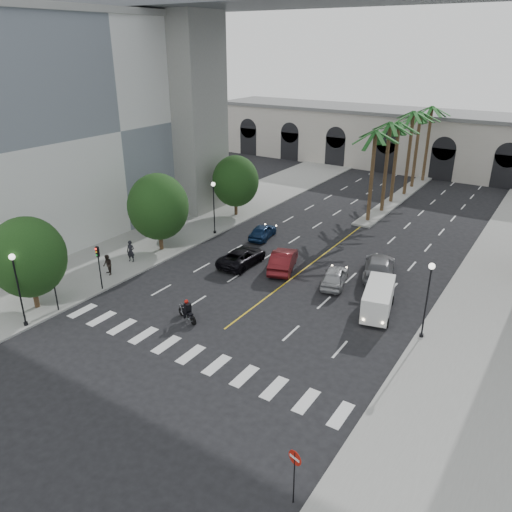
{
  "coord_description": "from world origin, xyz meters",
  "views": [
    {
      "loc": [
        17.37,
        -20.99,
        17.66
      ],
      "look_at": [
        -0.05,
        6.0,
        3.89
      ],
      "focal_mm": 35.0,
      "sensor_mm": 36.0,
      "label": 1
    }
  ],
  "objects_px": {
    "traffic_signal_far": "(99,261)",
    "lamp_post_left_near": "(18,284)",
    "pedestrian_a": "(131,251)",
    "pedestrian_b": "(108,265)",
    "car_a": "(335,277)",
    "lamp_post_right": "(428,294)",
    "cargo_van": "(378,299)",
    "motorcycle_rider": "(188,311)",
    "car_c": "(242,257)",
    "car_e": "(263,231)",
    "traffic_signal_near": "(53,280)",
    "car_b": "(283,260)",
    "lamp_post_left_far": "(214,203)",
    "car_d": "(379,267)",
    "do_not_enter_sign": "(295,466)"
  },
  "relations": [
    {
      "from": "traffic_signal_far",
      "to": "lamp_post_left_near",
      "type": "bearing_deg",
      "value": -90.88
    },
    {
      "from": "pedestrian_a",
      "to": "pedestrian_b",
      "type": "bearing_deg",
      "value": -101.45
    },
    {
      "from": "car_a",
      "to": "pedestrian_b",
      "type": "distance_m",
      "value": 18.35
    },
    {
      "from": "lamp_post_right",
      "to": "cargo_van",
      "type": "distance_m",
      "value": 4.45
    },
    {
      "from": "traffic_signal_far",
      "to": "motorcycle_rider",
      "type": "bearing_deg",
      "value": 0.4
    },
    {
      "from": "car_c",
      "to": "car_e",
      "type": "relative_size",
      "value": 1.25
    },
    {
      "from": "lamp_post_left_near",
      "to": "motorcycle_rider",
      "type": "relative_size",
      "value": 2.53
    },
    {
      "from": "traffic_signal_near",
      "to": "car_c",
      "type": "bearing_deg",
      "value": 65.53
    },
    {
      "from": "car_e",
      "to": "pedestrian_a",
      "type": "height_order",
      "value": "pedestrian_a"
    },
    {
      "from": "traffic_signal_near",
      "to": "lamp_post_right",
      "type": "bearing_deg",
      "value": 24.82
    },
    {
      "from": "car_a",
      "to": "car_b",
      "type": "distance_m",
      "value": 4.9
    },
    {
      "from": "motorcycle_rider",
      "to": "pedestrian_b",
      "type": "relative_size",
      "value": 1.22
    },
    {
      "from": "lamp_post_left_far",
      "to": "pedestrian_a",
      "type": "height_order",
      "value": "lamp_post_left_far"
    },
    {
      "from": "lamp_post_left_near",
      "to": "traffic_signal_near",
      "type": "relative_size",
      "value": 1.47
    },
    {
      "from": "car_b",
      "to": "pedestrian_b",
      "type": "xyz_separation_m",
      "value": [
        -11.34,
        -8.92,
        0.17
      ]
    },
    {
      "from": "lamp_post_left_near",
      "to": "car_c",
      "type": "height_order",
      "value": "lamp_post_left_near"
    },
    {
      "from": "lamp_post_left_near",
      "to": "car_a",
      "type": "xyz_separation_m",
      "value": [
        14.78,
        17.09,
        -2.49
      ]
    },
    {
      "from": "lamp_post_left_near",
      "to": "car_b",
      "type": "xyz_separation_m",
      "value": [
        9.9,
        17.45,
        -2.38
      ]
    },
    {
      "from": "lamp_post_right",
      "to": "motorcycle_rider",
      "type": "relative_size",
      "value": 2.53
    },
    {
      "from": "car_c",
      "to": "car_d",
      "type": "distance_m",
      "value": 11.49
    },
    {
      "from": "traffic_signal_far",
      "to": "pedestrian_b",
      "type": "bearing_deg",
      "value": 127.18
    },
    {
      "from": "lamp_post_left_near",
      "to": "pedestrian_a",
      "type": "xyz_separation_m",
      "value": [
        -1.84,
        11.49,
        -2.13
      ]
    },
    {
      "from": "car_e",
      "to": "lamp_post_left_near",
      "type": "bearing_deg",
      "value": 68.01
    },
    {
      "from": "lamp_post_left_near",
      "to": "do_not_enter_sign",
      "type": "xyz_separation_m",
      "value": [
        21.9,
        -2.48,
        -1.21
      ]
    },
    {
      "from": "traffic_signal_far",
      "to": "car_d",
      "type": "bearing_deg",
      "value": 39.4
    },
    {
      "from": "lamp_post_left_near",
      "to": "pedestrian_b",
      "type": "relative_size",
      "value": 3.1
    },
    {
      "from": "pedestrian_a",
      "to": "do_not_enter_sign",
      "type": "relative_size",
      "value": 0.68
    },
    {
      "from": "lamp_post_left_far",
      "to": "traffic_signal_far",
      "type": "relative_size",
      "value": 1.47
    },
    {
      "from": "lamp_post_left_near",
      "to": "traffic_signal_near",
      "type": "height_order",
      "value": "lamp_post_left_near"
    },
    {
      "from": "car_b",
      "to": "do_not_enter_sign",
      "type": "xyz_separation_m",
      "value": [
        12.0,
        -19.94,
        1.17
      ]
    },
    {
      "from": "lamp_post_left_near",
      "to": "pedestrian_b",
      "type": "bearing_deg",
      "value": 99.6
    },
    {
      "from": "lamp_post_left_near",
      "to": "car_e",
      "type": "height_order",
      "value": "lamp_post_left_near"
    },
    {
      "from": "car_e",
      "to": "cargo_van",
      "type": "bearing_deg",
      "value": 140.51
    },
    {
      "from": "car_c",
      "to": "pedestrian_a",
      "type": "relative_size",
      "value": 2.74
    },
    {
      "from": "traffic_signal_near",
      "to": "pedestrian_b",
      "type": "bearing_deg",
      "value": 104.35
    },
    {
      "from": "cargo_van",
      "to": "do_not_enter_sign",
      "type": "bearing_deg",
      "value": -94.17
    },
    {
      "from": "motorcycle_rider",
      "to": "pedestrian_a",
      "type": "height_order",
      "value": "pedestrian_a"
    },
    {
      "from": "cargo_van",
      "to": "car_a",
      "type": "bearing_deg",
      "value": 137.73
    },
    {
      "from": "traffic_signal_far",
      "to": "pedestrian_b",
      "type": "relative_size",
      "value": 2.11
    },
    {
      "from": "traffic_signal_near",
      "to": "cargo_van",
      "type": "xyz_separation_m",
      "value": [
        19.11,
        12.12,
        -1.36
      ]
    },
    {
      "from": "lamp_post_left_near",
      "to": "do_not_enter_sign",
      "type": "bearing_deg",
      "value": -6.47
    },
    {
      "from": "traffic_signal_far",
      "to": "pedestrian_a",
      "type": "height_order",
      "value": "traffic_signal_far"
    },
    {
      "from": "lamp_post_left_far",
      "to": "car_e",
      "type": "bearing_deg",
      "value": 20.38
    },
    {
      "from": "lamp_post_right",
      "to": "traffic_signal_far",
      "type": "distance_m",
      "value": 23.62
    },
    {
      "from": "motorcycle_rider",
      "to": "traffic_signal_near",
      "type": "bearing_deg",
      "value": -134.87
    },
    {
      "from": "pedestrian_a",
      "to": "pedestrian_b",
      "type": "height_order",
      "value": "pedestrian_a"
    },
    {
      "from": "traffic_signal_near",
      "to": "car_b",
      "type": "height_order",
      "value": "traffic_signal_near"
    },
    {
      "from": "lamp_post_left_far",
      "to": "traffic_signal_near",
      "type": "height_order",
      "value": "lamp_post_left_far"
    },
    {
      "from": "lamp_post_left_far",
      "to": "do_not_enter_sign",
      "type": "xyz_separation_m",
      "value": [
        21.9,
        -23.48,
        -1.21
      ]
    },
    {
      "from": "lamp_post_right",
      "to": "car_b",
      "type": "xyz_separation_m",
      "value": [
        -12.9,
        4.45,
        -2.38
      ]
    }
  ]
}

